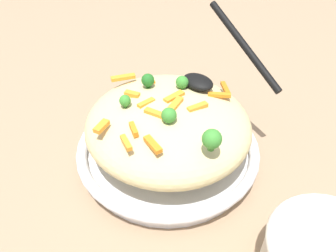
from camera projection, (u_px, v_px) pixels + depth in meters
The scene contains 23 objects.
ground_plane at pixel (168, 158), 0.58m from camera, with size 2.40×2.40×0.00m, color #9E7F60.
serving_bowl at pixel (168, 149), 0.56m from camera, with size 0.31×0.31×0.04m.
pasta_mound at pixel (168, 124), 0.53m from camera, with size 0.27×0.26×0.09m, color #DBC689.
carrot_piece_0 at pixel (225, 88), 0.54m from camera, with size 0.03×0.01×0.01m, color orange.
carrot_piece_1 at pixel (174, 105), 0.49m from camera, with size 0.04×0.01×0.01m, color orange.
carrot_piece_2 at pixel (173, 96), 0.51m from camera, with size 0.04×0.01×0.01m, color orange.
carrot_piece_3 at pixel (219, 95), 0.52m from camera, with size 0.04×0.01×0.01m, color orange.
carrot_piece_4 at pixel (101, 126), 0.46m from camera, with size 0.03×0.01×0.01m, color orange.
carrot_piece_5 at pixel (121, 78), 0.56m from camera, with size 0.04×0.01×0.01m, color orange.
carrot_piece_6 at pixel (155, 114), 0.48m from camera, with size 0.03×0.01×0.01m, color orange.
carrot_piece_7 at pixel (134, 129), 0.46m from camera, with size 0.03×0.01×0.01m, color orange.
carrot_piece_8 at pixel (150, 79), 0.56m from camera, with size 0.03×0.01×0.01m, color orange.
carrot_piece_9 at pixel (153, 144), 0.43m from camera, with size 0.03×0.01×0.01m, color orange.
carrot_piece_10 at pixel (132, 94), 0.52m from camera, with size 0.02×0.01×0.01m, color orange.
carrot_piece_11 at pixel (146, 103), 0.50m from camera, with size 0.03×0.01×0.01m, color orange.
carrot_piece_12 at pixel (197, 107), 0.49m from camera, with size 0.03×0.01×0.01m, color orange.
carrot_piece_13 at pixel (126, 143), 0.44m from camera, with size 0.03×0.01×0.01m, color orange.
broccoli_floret_0 at pixel (169, 115), 0.46m from camera, with size 0.02×0.02×0.02m.
broccoli_floret_1 at pixel (125, 101), 0.49m from camera, with size 0.02×0.02×0.02m.
broccoli_floret_2 at pixel (148, 80), 0.53m from camera, with size 0.02×0.02×0.03m.
broccoli_floret_3 at pixel (182, 82), 0.53m from camera, with size 0.02×0.02×0.02m.
broccoli_floret_4 at pixel (212, 139), 0.42m from camera, with size 0.03×0.03×0.03m.
serving_spoon at pixel (218, 67), 0.54m from camera, with size 0.18×0.13×0.10m.
Camera 1 is at (0.29, -0.29, 0.42)m, focal length 34.97 mm.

